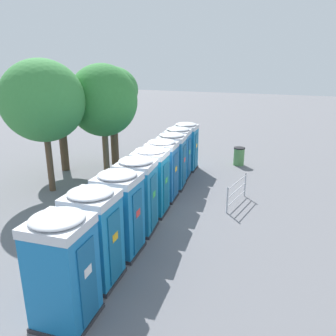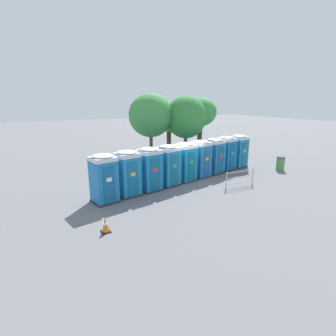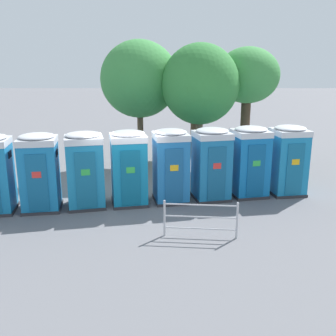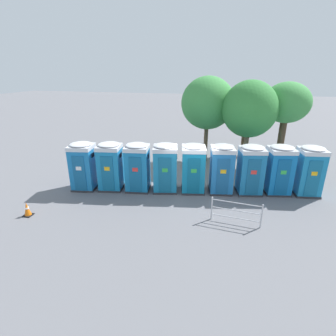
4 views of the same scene
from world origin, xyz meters
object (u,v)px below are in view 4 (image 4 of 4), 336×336
object	(u,v)px
portapotty_4	(193,168)
street_tree_1	(287,104)
portapotty_2	(138,167)
street_tree_0	(208,103)
street_tree_3	(248,106)
portapotty_0	(83,166)
portapotty_6	(250,169)
street_tree_2	(250,109)
portapotty_8	(309,171)
portapotty_7	(279,169)
event_barrier	(236,211)
portapotty_5	(222,169)
portapotty_1	(110,166)
traffic_cone	(27,209)
portapotty_3	(165,167)

from	to	relation	value
portapotty_4	street_tree_1	world-z (taller)	street_tree_1
portapotty_2	street_tree_0	xyz separation A→B (m)	(2.89, 5.67, 2.68)
street_tree_3	portapotty_0	bearing A→B (deg)	-136.66
portapotty_6	street_tree_2	distance (m)	4.34
portapotty_6	portapotty_8	xyz separation A→B (m)	(2.84, 0.54, 0.00)
street_tree_3	portapotty_7	bearing A→B (deg)	-75.05
street_tree_0	portapotty_4	bearing A→B (deg)	-90.56
portapotty_6	event_barrier	xyz separation A→B (m)	(-0.62, -3.21, -0.72)
portapotty_5	portapotty_0	bearing A→B (deg)	-169.26
portapotty_1	portapotty_5	bearing A→B (deg)	10.23
traffic_cone	portapotty_7	bearing A→B (deg)	25.34
portapotty_7	event_barrier	size ratio (longest dim) A/B	1.24
portapotty_2	portapotty_0	bearing A→B (deg)	-169.30
portapotty_3	street_tree_2	world-z (taller)	street_tree_2
portapotty_1	event_barrier	size ratio (longest dim) A/B	1.24
street_tree_3	street_tree_1	bearing A→B (deg)	-38.09
portapotty_6	street_tree_3	size ratio (longest dim) A/B	0.51
portapotty_3	street_tree_3	world-z (taller)	street_tree_3
portapotty_2	street_tree_2	world-z (taller)	street_tree_2
portapotty_1	portapotty_7	xyz separation A→B (m)	(8.51, 1.62, -0.00)
street_tree_1	portapotty_5	bearing A→B (deg)	-125.49
street_tree_0	portapotty_8	bearing A→B (deg)	-35.86
traffic_cone	portapotty_3	bearing A→B (deg)	37.74
portapotty_4	traffic_cone	world-z (taller)	portapotty_4
portapotty_7	portapotty_0	bearing A→B (deg)	-168.95
portapotty_4	portapotty_5	bearing A→B (deg)	10.83
street_tree_1	portapotty_3	bearing A→B (deg)	-139.55
portapotty_0	portapotty_6	world-z (taller)	same
street_tree_2	traffic_cone	xyz separation A→B (m)	(-9.27, -8.33, -3.49)
portapotty_2	portapotty_6	world-z (taller)	same
street_tree_1	street_tree_3	xyz separation A→B (m)	(-2.19, 1.71, -0.42)
portapotty_1	portapotty_4	distance (m)	4.33
street_tree_0	street_tree_3	world-z (taller)	street_tree_0
portapotty_0	portapotty_3	distance (m)	4.33
portapotty_6	street_tree_1	distance (m)	5.71
portapotty_3	street_tree_1	distance (m)	8.70
portapotty_8	street_tree_3	distance (m)	6.90
portapotty_8	portapotty_6	bearing A→B (deg)	-169.18
portapotty_1	portapotty_4	size ratio (longest dim) A/B	1.00
portapotty_1	portapotty_4	bearing A→B (deg)	10.03
portapotty_0	street_tree_3	distance (m)	11.71
street_tree_1	portapotty_2	bearing A→B (deg)	-143.83
portapotty_2	street_tree_2	xyz separation A→B (m)	(5.51, 4.59, 2.51)
portapotty_0	traffic_cone	bearing A→B (deg)	-106.12
portapotty_7	street_tree_0	size ratio (longest dim) A/B	0.45
portapotty_3	event_barrier	world-z (taller)	portapotty_3
portapotty_2	portapotty_4	world-z (taller)	same
portapotty_3	portapotty_5	world-z (taller)	same
portapotty_6	street_tree_1	bearing A→B (deg)	66.26
street_tree_3	traffic_cone	size ratio (longest dim) A/B	7.84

